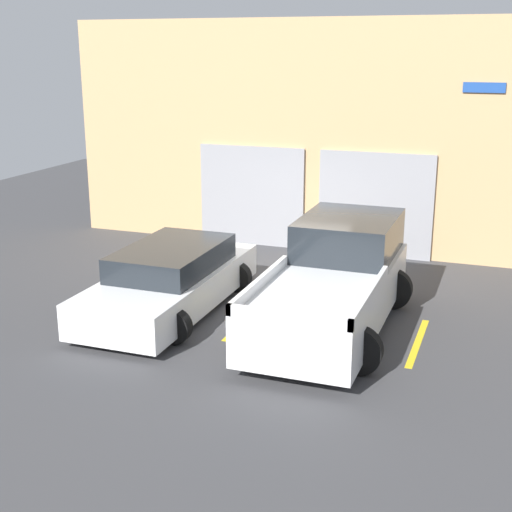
% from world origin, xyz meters
% --- Properties ---
extents(ground_plane, '(28.00, 28.00, 0.00)m').
position_xyz_m(ground_plane, '(0.00, 0.00, 0.00)').
color(ground_plane, '#3D3D3F').
extents(shophouse_building, '(13.23, 0.68, 5.57)m').
position_xyz_m(shophouse_building, '(-0.00, 3.29, 2.75)').
color(shophouse_building, tan).
rests_on(shophouse_building, ground).
extents(pickup_truck, '(2.47, 5.01, 1.79)m').
position_xyz_m(pickup_truck, '(1.58, -1.75, 0.83)').
color(pickup_truck, white).
rests_on(pickup_truck, ground).
extents(sedan_white, '(2.21, 4.69, 1.25)m').
position_xyz_m(sedan_white, '(-1.58, -2.05, 0.59)').
color(sedan_white, white).
rests_on(sedan_white, ground).
extents(parking_stripe_far_left, '(0.12, 2.20, 0.01)m').
position_xyz_m(parking_stripe_far_left, '(-3.15, -2.08, 0.00)').
color(parking_stripe_far_left, gold).
rests_on(parking_stripe_far_left, ground).
extents(parking_stripe_left, '(0.12, 2.20, 0.01)m').
position_xyz_m(parking_stripe_left, '(0.00, -2.08, 0.00)').
color(parking_stripe_left, gold).
rests_on(parking_stripe_left, ground).
extents(parking_stripe_centre, '(0.12, 2.20, 0.01)m').
position_xyz_m(parking_stripe_centre, '(3.15, -2.08, 0.00)').
color(parking_stripe_centre, gold).
rests_on(parking_stripe_centre, ground).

